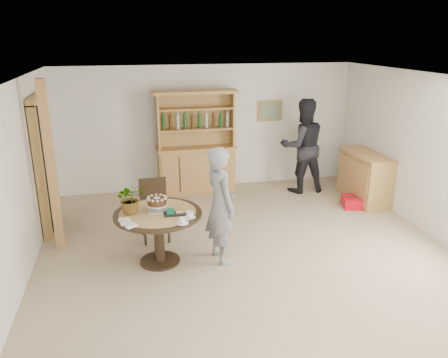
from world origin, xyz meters
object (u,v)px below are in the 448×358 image
at_px(hutch, 196,158).
at_px(sideboard, 365,177).
at_px(dining_chair, 154,205).
at_px(red_suitcase, 359,202).
at_px(dining_table, 158,222).
at_px(adult_person, 303,146).
at_px(teen_boy, 220,205).

distance_m(hutch, sideboard, 3.29).
distance_m(dining_chair, red_suitcase, 3.83).
distance_m(dining_table, adult_person, 3.87).
distance_m(hutch, dining_chair, 2.22).
bearing_deg(teen_boy, dining_chair, 29.35).
bearing_deg(dining_chair, sideboard, 8.26).
xyz_separation_m(dining_table, teen_boy, (0.85, -0.10, 0.22)).
xyz_separation_m(hutch, dining_chair, (-0.98, -1.98, -0.15)).
bearing_deg(dining_chair, hutch, 61.47).
xyz_separation_m(hutch, dining_table, (-0.98, -2.81, -0.08)).
xyz_separation_m(dining_chair, adult_person, (3.06, 1.53, 0.41)).
height_order(hutch, teen_boy, hutch).
bearing_deg(dining_chair, adult_person, 24.39).
distance_m(sideboard, teen_boy, 3.60).
relative_size(teen_boy, adult_person, 0.88).
xyz_separation_m(sideboard, adult_person, (-0.97, 0.79, 0.47)).
distance_m(teen_boy, adult_person, 3.30).
height_order(dining_table, teen_boy, teen_boy).
xyz_separation_m(dining_chair, teen_boy, (0.85, -0.93, 0.29)).
bearing_deg(sideboard, red_suitcase, -128.92).
relative_size(sideboard, teen_boy, 0.76).
bearing_deg(red_suitcase, sideboard, 65.35).
relative_size(sideboard, adult_person, 0.67).
bearing_deg(red_suitcase, dining_chair, -159.05).
relative_size(dining_table, dining_chair, 1.27).
distance_m(dining_table, red_suitcase, 4.02).
height_order(hutch, red_suitcase, hutch).
bearing_deg(red_suitcase, hutch, 165.48).
height_order(teen_boy, adult_person, adult_person).
relative_size(hutch, adult_person, 1.08).
xyz_separation_m(sideboard, dining_table, (-4.02, -1.57, 0.13)).
relative_size(dining_table, red_suitcase, 1.76).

